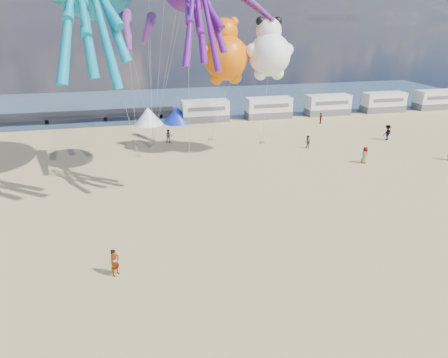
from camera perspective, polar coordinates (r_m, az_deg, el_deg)
ground at (r=20.98m, az=1.37°, el=-18.77°), size 120.00×120.00×0.00m
water at (r=71.81m, az=-9.72°, el=10.65°), size 120.00×120.00×0.00m
motorhome_0 at (r=57.59m, az=-2.72°, el=9.69°), size 6.60×2.50×3.00m
motorhome_1 at (r=59.98m, az=6.38°, el=10.08°), size 6.60×2.50×3.00m
motorhome_2 at (r=63.71m, az=14.61°, el=10.21°), size 6.60×2.50×3.00m
motorhome_3 at (r=68.57m, az=21.81°, el=10.16°), size 6.60×2.50×3.00m
motorhome_4 at (r=74.32m, az=27.97°, el=9.99°), size 6.60×2.50×3.00m
tent_white at (r=56.81m, az=-10.77°, el=8.86°), size 4.00×4.00×2.40m
tent_blue at (r=57.09m, az=-6.71°, el=9.15°), size 4.00×4.00×2.40m
standing_person at (r=23.93m, az=-15.33°, el=-11.43°), size 0.71×0.71×1.66m
beachgoer_1 at (r=47.63m, az=-7.90°, el=6.05°), size 0.84×0.58×1.64m
beachgoer_2 at (r=52.24m, az=22.30°, el=6.16°), size 1.07×0.93×1.87m
beachgoer_3 at (r=58.01m, az=13.64°, el=8.44°), size 0.67×1.03×1.50m
beachgoer_6 at (r=42.93m, az=19.47°, el=3.25°), size 0.58×0.72×1.70m
beachgoer_7 at (r=46.15m, az=11.87°, el=5.18°), size 0.66×0.84×1.50m
sandbag_a at (r=43.53m, az=-12.16°, el=3.26°), size 0.50×0.35×0.22m
sandbag_b at (r=44.30m, az=-4.96°, el=4.01°), size 0.50×0.35×0.22m
sandbag_c at (r=47.48m, az=5.45°, el=5.22°), size 0.50×0.35×0.22m
sandbag_d at (r=48.64m, az=-1.93°, el=5.72°), size 0.50×0.35×0.22m
sandbag_e at (r=46.41m, az=-10.07°, el=4.58°), size 0.50×0.35×0.22m
kite_panda at (r=40.87m, az=6.55°, el=17.21°), size 5.26×4.99×6.97m
kite_teddy_orange at (r=40.68m, az=0.25°, el=16.94°), size 5.87×5.60×7.43m
windsock_left at (r=35.42m, az=-13.66°, el=19.87°), size 1.17×7.59×7.58m
windsock_mid at (r=42.33m, az=4.71°, el=23.27°), size 2.88×5.61×5.61m
windsock_right at (r=36.80m, az=-10.83°, el=20.20°), size 2.08×4.49×4.41m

